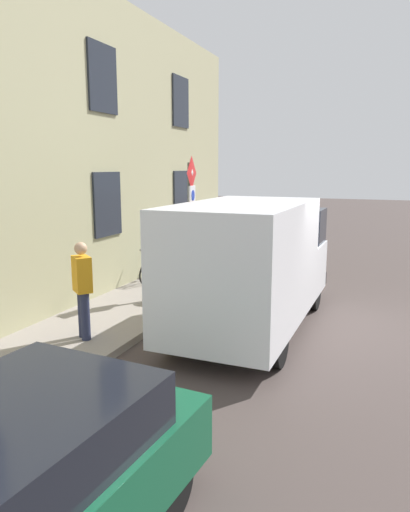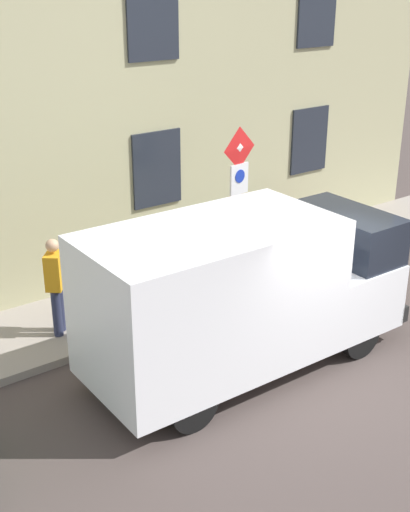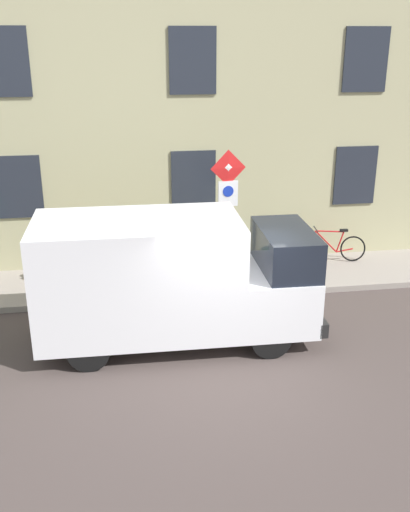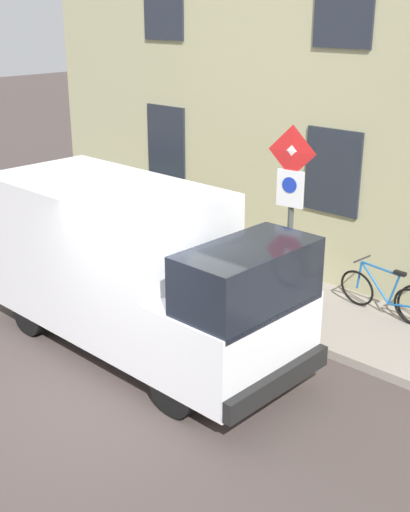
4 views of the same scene
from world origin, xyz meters
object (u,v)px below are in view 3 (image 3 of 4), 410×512
at_px(sign_post_stacked, 228,202).
at_px(pedestrian, 74,251).
at_px(delivery_van, 171,278).
at_px(bicycle_blue, 254,252).
at_px(bicycle_green, 294,249).
at_px(bicycle_red, 333,247).
at_px(litter_bin, 207,271).

xyz_separation_m(sign_post_stacked, pedestrian, (0.59, 3.40, -1.17)).
relative_size(delivery_van, bicycle_blue, 3.12).
bearing_deg(bicycle_green, sign_post_stacked, 42.79).
height_order(bicycle_green, pedestrian, pedestrian).
bearing_deg(pedestrian, sign_post_stacked, -150.54).
bearing_deg(pedestrian, bicycle_red, -133.48).
relative_size(sign_post_stacked, litter_bin, 3.46).
height_order(bicycle_blue, litter_bin, litter_bin).
bearing_deg(litter_bin, delivery_van, 153.94).
bearing_deg(litter_bin, sign_post_stacked, -107.52).
bearing_deg(delivery_van, litter_bin, 64.66).
distance_m(bicycle_red, pedestrian, 6.52).
xyz_separation_m(pedestrian, litter_bin, (-0.45, -2.97, -0.48)).
relative_size(bicycle_green, litter_bin, 1.90).
distance_m(bicycle_blue, pedestrian, 4.47).
xyz_separation_m(delivery_van, bicycle_red, (3.32, -4.47, -0.82)).
relative_size(bicycle_red, pedestrian, 1.00).
xyz_separation_m(delivery_van, litter_bin, (2.05, -1.00, -0.74)).
bearing_deg(bicycle_green, delivery_van, 51.67).
height_order(delivery_van, bicycle_red, delivery_van).
height_order(pedestrian, litter_bin, pedestrian).
distance_m(delivery_van, bicycle_green, 4.85).
relative_size(bicycle_green, bicycle_blue, 1.00).
relative_size(sign_post_stacked, bicycle_blue, 1.81).
height_order(bicycle_green, bicycle_blue, same).
distance_m(delivery_van, litter_bin, 2.40).
relative_size(bicycle_red, bicycle_green, 1.00).
bearing_deg(litter_bin, bicycle_green, -62.40).
bearing_deg(sign_post_stacked, pedestrian, 80.20).
distance_m(bicycle_blue, litter_bin, 1.89).
height_order(delivery_van, bicycle_green, delivery_van).
bearing_deg(bicycle_blue, bicycle_green, -175.62).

